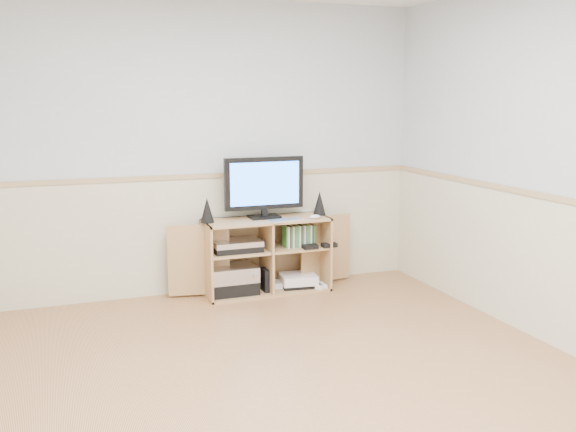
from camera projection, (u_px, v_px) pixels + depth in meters
The scene contains 11 objects.
room at pixel (271, 185), 3.48m from camera, with size 4.04×4.54×2.54m.
media_cabinet at pixel (265, 253), 5.64m from camera, with size 1.70×0.41×0.65m.
monitor at pixel (264, 185), 5.53m from camera, with size 0.70×0.18×0.53m.
speaker_left at pixel (207, 210), 5.36m from camera, with size 0.12×0.12×0.21m, color black.
speaker_right at pixel (319, 203), 5.71m from camera, with size 0.12×0.12×0.21m, color black.
keyboard at pixel (286, 220), 5.45m from camera, with size 0.31×0.12×0.01m, color silver.
mouse at pixel (315, 217), 5.54m from camera, with size 0.10×0.06×0.04m, color white.
av_components at pixel (234, 270), 5.52m from camera, with size 0.51×0.31×0.47m.
game_consoles at pixel (297, 281), 5.73m from camera, with size 0.46×0.30×0.11m.
game_cases at pixel (298, 235), 5.65m from camera, with size 0.27×0.14×0.19m, color #3F8C3F.
wall_outlet at pixel (306, 217), 5.90m from camera, with size 0.12×0.03×0.12m, color white.
Camera 1 is at (-1.18, -3.15, 1.69)m, focal length 40.00 mm.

